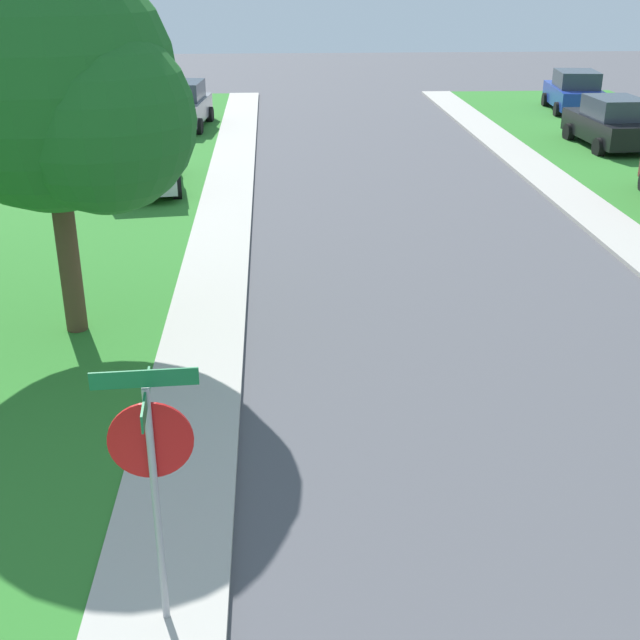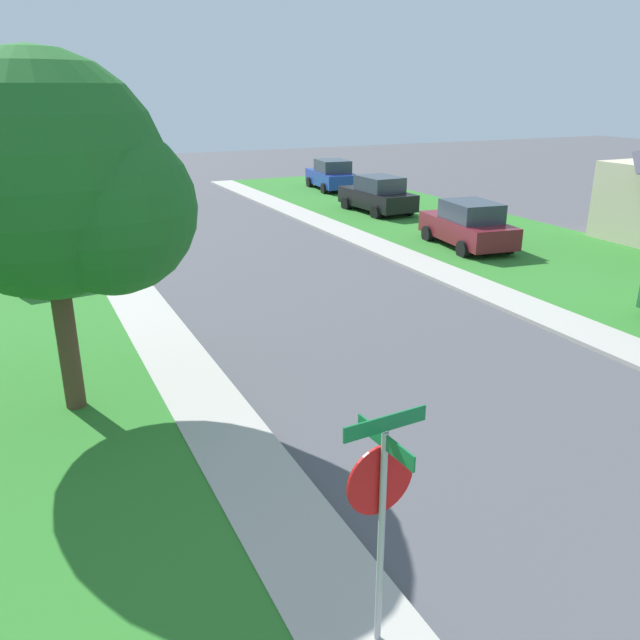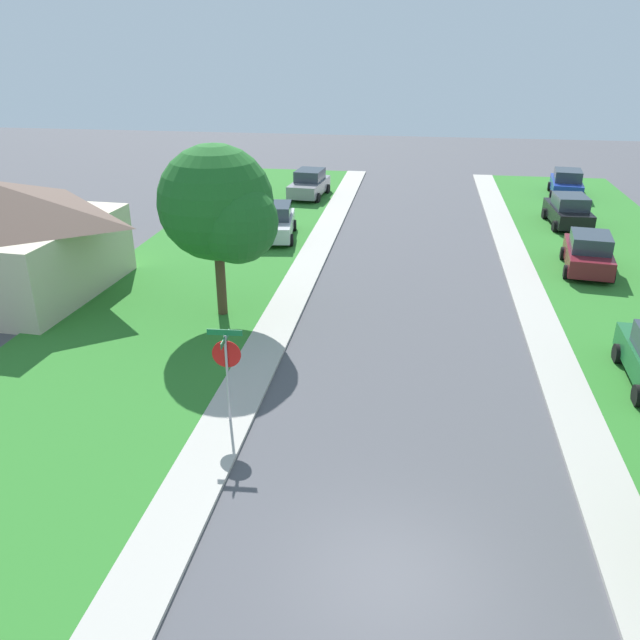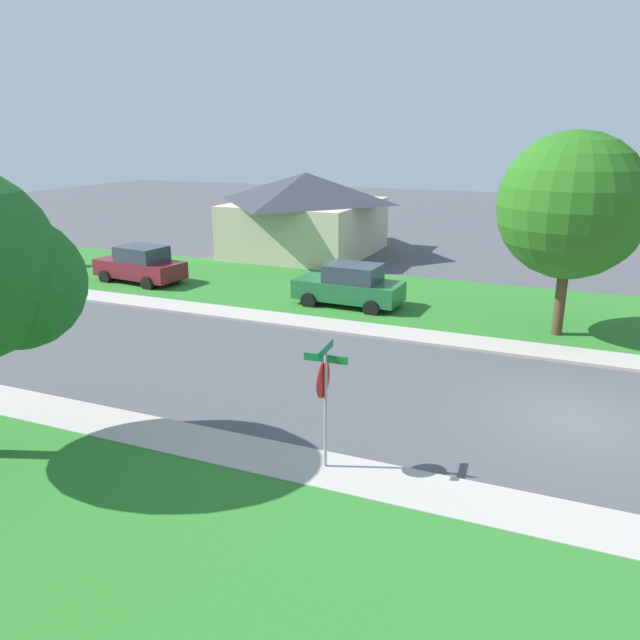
% 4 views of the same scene
% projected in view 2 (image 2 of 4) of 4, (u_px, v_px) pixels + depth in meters
% --- Properties ---
extents(sidewalk_east, '(1.40, 56.00, 0.10)m').
position_uv_depth(sidewalk_east, '(545.00, 315.00, 16.70)').
color(sidewalk_east, '#ADA89E').
rests_on(sidewalk_east, ground).
extents(sidewalk_west, '(1.40, 56.00, 0.10)m').
position_uv_depth(sidewalk_west, '(192.00, 382.00, 12.87)').
color(sidewalk_west, '#ADA89E').
rests_on(sidewalk_west, ground).
extents(stop_sign_far_corner, '(0.92, 0.92, 2.77)m').
position_uv_depth(stop_sign_far_corner, '(381.00, 495.00, 6.25)').
color(stop_sign_far_corner, '#9E9EA3').
rests_on(stop_sign_far_corner, ground).
extents(car_grey_kerbside_mid, '(2.33, 4.44, 1.76)m').
position_uv_depth(car_grey_kerbside_mid, '(26.00, 203.00, 27.95)').
color(car_grey_kerbside_mid, gray).
rests_on(car_grey_kerbside_mid, ground).
extents(car_maroon_across_road, '(2.45, 4.50, 1.76)m').
position_uv_depth(car_maroon_across_road, '(468.00, 225.00, 23.52)').
color(car_maroon_across_road, maroon).
rests_on(car_maroon_across_road, ground).
extents(car_silver_near_corner, '(2.46, 4.50, 1.76)m').
position_uv_depth(car_silver_near_corner, '(31.00, 249.00, 19.99)').
color(car_silver_near_corner, silver).
rests_on(car_silver_near_corner, ground).
extents(car_blue_far_down_street, '(2.43, 4.49, 1.76)m').
position_uv_depth(car_blue_far_down_street, '(332.00, 175.00, 36.91)').
color(car_blue_far_down_street, '#1E389E').
rests_on(car_blue_far_down_street, ground).
extents(car_black_driveway_right, '(2.17, 4.37, 1.76)m').
position_uv_depth(car_black_driveway_right, '(378.00, 195.00, 30.13)').
color(car_black_driveway_right, black).
rests_on(car_black_driveway_right, ground).
extents(tree_across_right, '(4.35, 4.05, 6.29)m').
position_uv_depth(tree_across_right, '(61.00, 186.00, 10.46)').
color(tree_across_right, '#4C3823').
rests_on(tree_across_right, ground).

